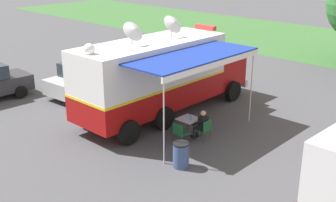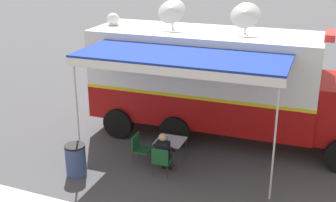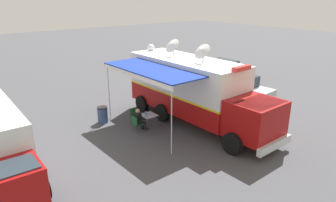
% 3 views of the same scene
% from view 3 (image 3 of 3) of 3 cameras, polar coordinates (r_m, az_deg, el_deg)
% --- Properties ---
extents(ground_plane, '(100.00, 100.00, 0.00)m').
position_cam_3_polar(ground_plane, '(18.04, 3.16, -3.17)').
color(ground_plane, '#47474C').
extents(lot_stripe, '(0.20, 4.80, 0.01)m').
position_cam_3_polar(lot_stripe, '(19.47, 15.00, -2.11)').
color(lot_stripe, silver).
rests_on(lot_stripe, ground).
extents(command_truck, '(4.98, 9.53, 4.53)m').
position_cam_3_polar(command_truck, '(16.86, 4.92, 2.20)').
color(command_truck, '#9E0F0F').
rests_on(command_truck, ground).
extents(folding_table, '(0.81, 0.81, 0.73)m').
position_cam_3_polar(folding_table, '(16.58, -3.61, -2.74)').
color(folding_table, silver).
rests_on(folding_table, ground).
extents(water_bottle, '(0.07, 0.07, 0.22)m').
position_cam_3_polar(water_bottle, '(16.47, -4.13, -2.30)').
color(water_bottle, '#4C99D8').
rests_on(water_bottle, folding_table).
extents(folding_chair_at_table, '(0.49, 0.49, 0.87)m').
position_cam_3_polar(folding_chair_at_table, '(16.19, -5.82, -3.96)').
color(folding_chair_at_table, '#19562D').
rests_on(folding_chair_at_table, ground).
extents(folding_chair_beside_table, '(0.49, 0.49, 0.87)m').
position_cam_3_polar(folding_chair_beside_table, '(17.15, -6.03, -2.62)').
color(folding_chair_beside_table, '#19562D').
rests_on(folding_chair_beside_table, ground).
extents(seated_responder, '(0.67, 0.56, 1.25)m').
position_cam_3_polar(seated_responder, '(16.24, -5.28, -3.35)').
color(seated_responder, black).
rests_on(seated_responder, ground).
extents(trash_bin, '(0.57, 0.57, 0.91)m').
position_cam_3_polar(trash_bin, '(17.68, -11.93, -2.46)').
color(trash_bin, '#384C7F').
rests_on(trash_bin, ground).
extents(car_behind_truck, '(2.26, 4.32, 1.76)m').
position_cam_3_polar(car_behind_truck, '(21.18, 13.13, 2.28)').
color(car_behind_truck, '#B2B5BA').
rests_on(car_behind_truck, ground).
extents(car_far_corner, '(2.12, 4.26, 1.76)m').
position_cam_3_polar(car_far_corner, '(25.75, 10.14, 5.46)').
color(car_far_corner, '#2D2D33').
rests_on(car_far_corner, ground).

